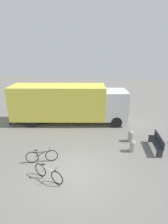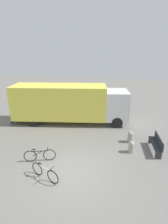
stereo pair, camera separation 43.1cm
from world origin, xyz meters
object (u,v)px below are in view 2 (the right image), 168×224
(delivery_truck, at_px, (69,102))
(bicycle_middle, at_px, (45,172))
(bollard_near_bench, at_px, (131,146))
(bollard_far_bench, at_px, (130,136))
(park_bench, at_px, (157,143))
(bicycle_near, at_px, (40,155))

(delivery_truck, height_order, bicycle_middle, delivery_truck)
(bollard_near_bench, xyz_separation_m, bollard_far_bench, (-0.04, 1.22, 0.02))
(bollard_far_bench, bearing_deg, delivery_truck, 154.89)
(delivery_truck, xyz_separation_m, park_bench, (6.38, -3.01, -1.18))
(bicycle_middle, bearing_deg, bollard_near_bench, 60.34)
(delivery_truck, relative_size, bollard_near_bench, 13.27)
(delivery_truck, xyz_separation_m, bollard_far_bench, (4.91, -2.30, -1.28))
(delivery_truck, distance_m, bicycle_near, 5.73)
(delivery_truck, bearing_deg, bicycle_near, -99.21)
(bollard_far_bench, bearing_deg, bicycle_near, -145.39)
(park_bench, distance_m, bollard_near_bench, 1.53)
(delivery_truck, bearing_deg, bollard_near_bench, -46.36)
(bicycle_near, bearing_deg, bollard_near_bench, 2.69)
(bollard_near_bench, bearing_deg, delivery_truck, 144.56)
(park_bench, height_order, bollard_near_bench, park_bench)
(bicycle_near, bearing_deg, park_bench, 1.90)
(bicycle_near, height_order, bollard_far_bench, bicycle_near)
(delivery_truck, height_order, bollard_near_bench, delivery_truck)
(bicycle_middle, distance_m, bollard_far_bench, 5.93)
(park_bench, relative_size, bicycle_middle, 1.17)
(park_bench, xyz_separation_m, bicycle_near, (-6.22, -2.56, -0.14))
(park_bench, xyz_separation_m, bicycle_middle, (-5.35, -3.78, -0.14))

